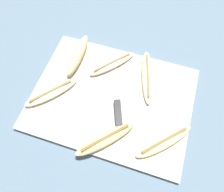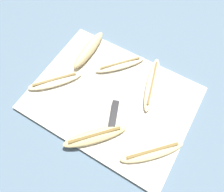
% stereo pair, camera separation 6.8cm
% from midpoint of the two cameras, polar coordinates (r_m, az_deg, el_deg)
% --- Properties ---
extents(ground_plane, '(4.00, 4.00, 0.00)m').
position_cam_midpoint_polar(ground_plane, '(0.70, 2.77, -1.09)').
color(ground_plane, slate).
extents(cutting_board, '(0.49, 0.37, 0.01)m').
position_cam_midpoint_polar(cutting_board, '(0.69, 2.79, -0.87)').
color(cutting_board, beige).
rests_on(cutting_board, ground_plane).
extents(knife, '(0.09, 0.20, 0.02)m').
position_cam_midpoint_polar(knife, '(0.66, 3.61, -3.85)').
color(knife, black).
rests_on(knife, cutting_board).
extents(banana_mellow_near, '(0.04, 0.18, 0.04)m').
position_cam_midpoint_polar(banana_mellow_near, '(0.76, -3.55, 11.77)').
color(banana_mellow_near, beige).
rests_on(banana_mellow_near, cutting_board).
extents(banana_spotted_left, '(0.16, 0.17, 0.02)m').
position_cam_midpoint_polar(banana_spotted_left, '(0.63, -1.36, -10.74)').
color(banana_spotted_left, '#DBC684').
rests_on(banana_spotted_left, cutting_board).
extents(banana_cream_curved, '(0.09, 0.20, 0.02)m').
position_cam_midpoint_polar(banana_cream_curved, '(0.71, 13.08, 2.88)').
color(banana_cream_curved, beige).
rests_on(banana_cream_curved, cutting_board).
extents(banana_ripe_center, '(0.16, 0.16, 0.02)m').
position_cam_midpoint_polar(banana_ripe_center, '(0.64, 13.57, -14.20)').
color(banana_ripe_center, beige).
rests_on(banana_ripe_center, cutting_board).
extents(banana_pale_long, '(0.15, 0.16, 0.02)m').
position_cam_midpoint_polar(banana_pale_long, '(0.72, -12.09, 3.62)').
color(banana_pale_long, beige).
rests_on(banana_pale_long, cutting_board).
extents(banana_bright_far, '(0.14, 0.15, 0.02)m').
position_cam_midpoint_polar(banana_bright_far, '(0.74, 4.76, 7.93)').
color(banana_bright_far, beige).
rests_on(banana_bright_far, cutting_board).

